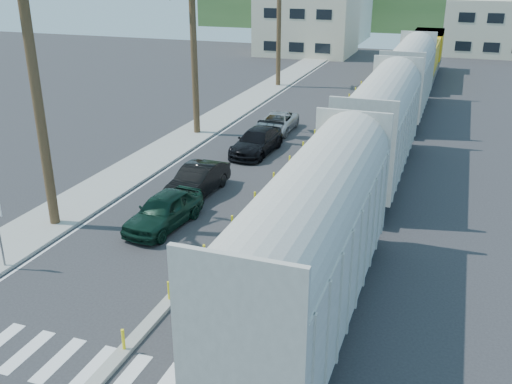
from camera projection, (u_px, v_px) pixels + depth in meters
ground at (141, 334)px, 18.59m from camera, size 140.00×140.00×0.00m
sidewalk at (212, 122)px, 43.06m from camera, size 3.00×90.00×0.15m
rails at (398, 129)px, 41.48m from camera, size 1.56×100.00×0.06m
median at (303, 153)px, 35.99m from camera, size 0.45×60.00×0.85m
crosswalk at (106, 373)px, 16.84m from camera, size 14.00×2.20×0.01m
lane_markings at (292, 131)px, 41.10m from camera, size 9.42×90.00×0.01m
freight_train at (393, 105)px, 36.12m from camera, size 3.00×60.94×5.85m
buildings at (356, 15)px, 81.57m from camera, size 38.00×27.00×10.00m
car_lead at (164, 210)px, 25.92m from camera, size 2.75×5.04×1.60m
car_second at (198, 180)px, 29.60m from camera, size 2.11×4.88×1.55m
car_third at (257, 142)px, 36.07m from camera, size 2.69×5.46×1.52m
car_rear at (277, 123)px, 40.69m from camera, size 2.37×4.90×1.34m
cyclist at (202, 318)px, 18.34m from camera, size 1.85×2.12×2.09m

